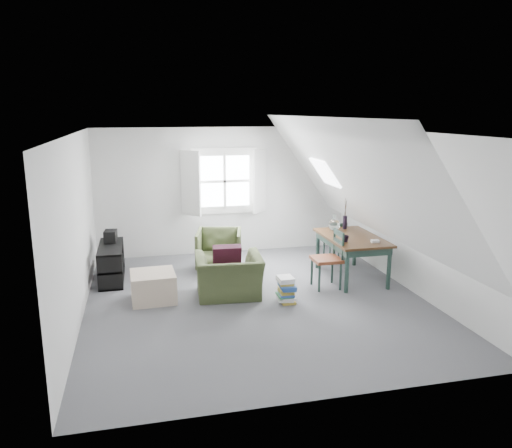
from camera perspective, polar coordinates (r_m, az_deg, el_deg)
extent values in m
plane|color=#525257|center=(7.65, 0.02, -8.69)|extent=(5.50, 5.50, 0.00)
plane|color=white|center=(7.13, 0.03, 10.36)|extent=(5.50, 5.50, 0.00)
plane|color=silver|center=(9.94, -3.64, 3.79)|extent=(5.00, 0.00, 5.00)
plane|color=silver|center=(4.75, 7.74, -6.44)|extent=(5.00, 0.00, 5.00)
plane|color=silver|center=(7.15, -19.86, -0.53)|extent=(0.00, 5.50, 5.50)
plane|color=silver|center=(8.22, 17.25, 1.32)|extent=(0.00, 5.50, 5.50)
plane|color=white|center=(7.00, -12.44, 4.05)|extent=(3.19, 5.50, 4.48)
plane|color=white|center=(7.70, 11.37, 4.87)|extent=(3.19, 5.50, 4.48)
cube|color=white|center=(9.89, -3.63, 4.92)|extent=(1.30, 0.04, 1.30)
cube|color=white|center=(9.64, -7.47, 4.63)|extent=(0.35, 0.35, 1.25)
cube|color=white|center=(9.87, 0.43, 4.93)|extent=(0.35, 0.35, 1.25)
cube|color=white|center=(9.88, -3.62, 4.91)|extent=(1.00, 0.02, 1.00)
cube|color=white|center=(9.86, -3.60, 4.89)|extent=(1.08, 0.04, 0.05)
cube|color=white|center=(9.86, -3.60, 4.89)|extent=(0.05, 0.04, 1.08)
cube|color=white|center=(8.89, 7.88, 5.85)|extent=(0.35, 0.75, 0.47)
imported|color=#394325|center=(7.82, -3.10, -8.22)|extent=(1.06, 0.94, 0.65)
imported|color=#394325|center=(9.12, -4.22, -5.14)|extent=(0.94, 0.96, 0.73)
cube|color=#3B1022|center=(7.78, -3.35, -3.93)|extent=(0.46, 0.29, 0.46)
cube|color=#B7A48E|center=(7.74, -11.66, -7.01)|extent=(0.68, 0.68, 0.43)
cube|color=#321E0F|center=(8.58, 10.92, -1.53)|extent=(0.88, 1.47, 0.04)
cube|color=#21372F|center=(8.60, 10.89, -2.04)|extent=(0.78, 1.37, 0.12)
cylinder|color=#21372F|center=(7.96, 10.34, -5.38)|extent=(0.07, 0.07, 0.69)
cylinder|color=#21372F|center=(8.27, 14.95, -4.92)|extent=(0.07, 0.07, 0.69)
cylinder|color=#21372F|center=(9.12, 7.07, -2.91)|extent=(0.07, 0.07, 0.69)
cylinder|color=#21372F|center=(9.39, 11.22, -2.60)|extent=(0.07, 0.07, 0.69)
sphere|color=silver|center=(8.89, 8.89, -0.08)|extent=(0.21, 0.21, 0.21)
cylinder|color=silver|center=(8.86, 8.92, 0.75)|extent=(0.07, 0.07, 0.11)
cylinder|color=black|center=(9.08, 10.12, 0.18)|extent=(0.08, 0.08, 0.24)
cylinder|color=#3F2D1E|center=(9.02, 10.19, 1.80)|extent=(0.03, 0.05, 0.43)
cylinder|color=#3F2D1E|center=(9.04, 10.25, 1.82)|extent=(0.04, 0.06, 0.42)
cylinder|color=#3F2D1E|center=(9.01, 10.15, 1.79)|extent=(0.05, 0.07, 0.42)
imported|color=black|center=(8.21, 10.18, -2.01)|extent=(0.13, 0.13, 0.10)
cube|color=white|center=(8.26, 13.46, -1.93)|extent=(0.13, 0.10, 0.04)
cube|color=brown|center=(9.49, 8.99, -2.02)|extent=(0.37, 0.37, 0.04)
cylinder|color=#21372F|center=(9.73, 9.43, -2.94)|extent=(0.03, 0.03, 0.38)
cylinder|color=#21372F|center=(9.47, 10.14, -3.42)|extent=(0.03, 0.03, 0.38)
cylinder|color=#21372F|center=(9.62, 7.77, -3.06)|extent=(0.03, 0.03, 0.38)
cylinder|color=#21372F|center=(9.35, 8.43, -3.55)|extent=(0.03, 0.03, 0.38)
cylinder|color=#21372F|center=(9.35, 10.28, -1.06)|extent=(0.03, 0.03, 0.40)
cylinder|color=#21372F|center=(9.23, 8.55, -1.17)|extent=(0.03, 0.03, 0.40)
cube|color=#21372F|center=(9.25, 9.46, -0.15)|extent=(0.30, 0.03, 0.07)
cube|color=#21372F|center=(9.28, 9.43, -0.85)|extent=(0.30, 0.03, 0.05)
cube|color=brown|center=(8.12, 8.05, -4.02)|extent=(0.44, 0.44, 0.05)
cylinder|color=#21372F|center=(8.29, 6.39, -5.40)|extent=(0.04, 0.04, 0.45)
cylinder|color=#21372F|center=(8.41, 8.69, -5.19)|extent=(0.04, 0.04, 0.45)
cylinder|color=#21372F|center=(7.97, 7.25, -6.17)|extent=(0.04, 0.04, 0.45)
cylinder|color=#21372F|center=(8.10, 9.64, -5.94)|extent=(0.04, 0.04, 0.45)
cylinder|color=#21372F|center=(8.29, 8.94, -2.04)|extent=(0.04, 0.04, 0.47)
cylinder|color=#21372F|center=(7.97, 9.90, -2.67)|extent=(0.04, 0.04, 0.47)
cube|color=#21372F|center=(8.08, 9.46, -1.05)|extent=(0.03, 0.36, 0.08)
cube|color=#21372F|center=(8.11, 9.42, -1.99)|extent=(0.03, 0.36, 0.06)
cube|color=black|center=(8.88, -16.08, -6.02)|extent=(0.39, 1.17, 0.03)
cube|color=black|center=(8.80, -16.19, -4.31)|extent=(0.39, 1.17, 0.03)
cube|color=black|center=(8.72, -16.31, -2.48)|extent=(0.39, 1.17, 0.03)
cube|color=black|center=(8.25, -16.37, -5.46)|extent=(0.39, 0.03, 0.58)
cube|color=black|center=(9.34, -16.04, -3.31)|extent=(0.39, 0.03, 0.58)
cube|color=#264C99|center=(8.52, -16.22, -6.07)|extent=(0.18, 0.19, 0.21)
cube|color=red|center=(8.94, -16.10, -5.18)|extent=(0.18, 0.23, 0.21)
cube|color=white|center=(8.58, -16.30, -3.94)|extent=(0.18, 0.21, 0.19)
cube|color=black|center=(8.93, -16.28, -1.40)|extent=(0.23, 0.29, 0.22)
cube|color=#B29933|center=(7.59, 3.59, -8.78)|extent=(0.21, 0.27, 0.03)
cube|color=white|center=(7.58, 3.35, -8.52)|extent=(0.27, 0.30, 0.03)
cube|color=white|center=(7.56, 3.67, -8.31)|extent=(0.22, 0.29, 0.03)
cube|color=#337F4C|center=(7.54, 3.29, -8.11)|extent=(0.22, 0.28, 0.03)
cube|color=#264C99|center=(7.52, 3.50, -7.97)|extent=(0.24, 0.31, 0.02)
cube|color=#B29933|center=(7.53, 3.45, -7.73)|extent=(0.21, 0.27, 0.02)
cube|color=#B29933|center=(7.54, 3.46, -7.47)|extent=(0.24, 0.30, 0.03)
cube|color=#264C99|center=(7.50, 3.73, -7.30)|extent=(0.24, 0.31, 0.04)
cube|color=#264C99|center=(7.48, 3.58, -7.07)|extent=(0.25, 0.30, 0.03)
cube|color=#B29933|center=(7.51, 3.42, -6.70)|extent=(0.22, 0.28, 0.03)
cube|color=white|center=(7.49, 3.36, -6.45)|extent=(0.23, 0.26, 0.04)
cube|color=white|center=(7.48, 3.39, -6.17)|extent=(0.23, 0.27, 0.03)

